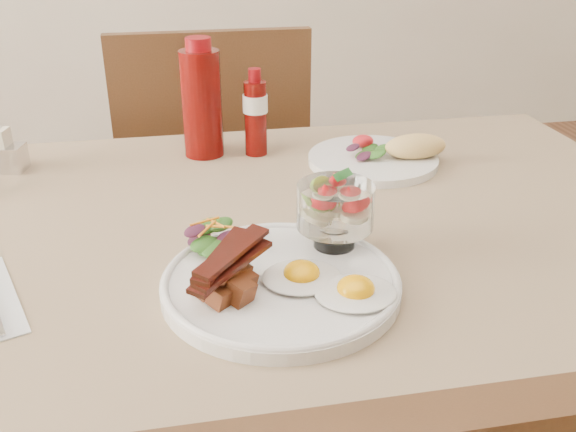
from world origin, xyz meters
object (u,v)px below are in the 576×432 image
Objects in this scene: main_plate at (281,284)px; hot_sauce_bottle at (255,114)px; table at (248,288)px; ketchup_bottle at (202,102)px; second_plate at (383,155)px; chair_far at (214,192)px; fruit_cup at (335,207)px.

main_plate is 0.46m from hot_sauce_bottle.
table is 4.75× the size of main_plate.
main_plate reaches higher than table.
main_plate is (0.02, -0.15, 0.10)m from table.
main_plate is 0.48m from ketchup_bottle.
second_plate reaches higher than table.
chair_far is at bearing 121.01° from second_plate.
table is 1.43× the size of chair_far.
fruit_cup is at bearing 39.48° from main_plate.
fruit_cup is at bearing -83.62° from hot_sauce_bottle.
second_plate is 0.24m from hot_sauce_bottle.
ketchup_bottle reaches higher than table.
hot_sauce_bottle is at bearing 156.82° from second_plate.
main_plate is (0.02, -0.81, 0.24)m from chair_far.
table is 0.35m from hot_sauce_bottle.
chair_far is 0.81m from fruit_cup.
hot_sauce_bottle reaches higher than fruit_cup.
hot_sauce_bottle is at bearing -80.68° from chair_far.
hot_sauce_bottle is at bearing 79.24° from table.
main_plate is 2.86× the size of fruit_cup.
fruit_cup is (0.08, 0.07, 0.06)m from main_plate.
hot_sauce_bottle is (-0.04, 0.39, 0.00)m from fruit_cup.
main_plate is 1.81× the size of hot_sauce_bottle.
table is 0.68m from chair_far.
fruit_cup is 0.63× the size of hot_sauce_bottle.
hot_sauce_bottle is (0.06, 0.31, 0.16)m from table.
fruit_cup is at bearing -39.11° from table.
table is 0.21m from fruit_cup.
table is 6.41× the size of ketchup_bottle.
chair_far reaches higher than table.
chair_far reaches higher than second_plate.
fruit_cup is at bearing -118.90° from second_plate.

